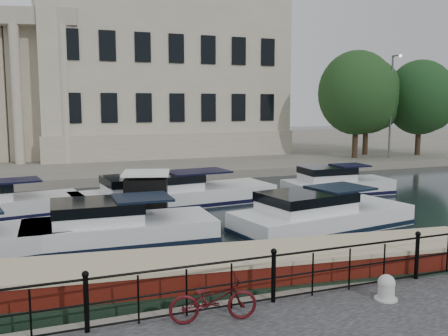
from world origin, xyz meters
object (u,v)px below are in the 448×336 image
at_px(harbour_hut, 147,199).
at_px(mooring_bollard, 386,288).
at_px(bicycle, 213,299).
at_px(narrowboat, 245,284).

bearing_deg(harbour_hut, mooring_bollard, -59.49).
bearing_deg(bicycle, harbour_hut, 3.13).
height_order(narrowboat, harbour_hut, harbour_hut).
xyz_separation_m(bicycle, mooring_bollard, (3.99, -0.36, -0.20)).
relative_size(bicycle, harbour_hut, 0.58).
bearing_deg(bicycle, mooring_bollard, -86.12).
distance_m(bicycle, harbour_hut, 11.20).
bearing_deg(mooring_bollard, bicycle, 174.84).
height_order(bicycle, harbour_hut, harbour_hut).
distance_m(mooring_bollard, harbour_hut, 11.84).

